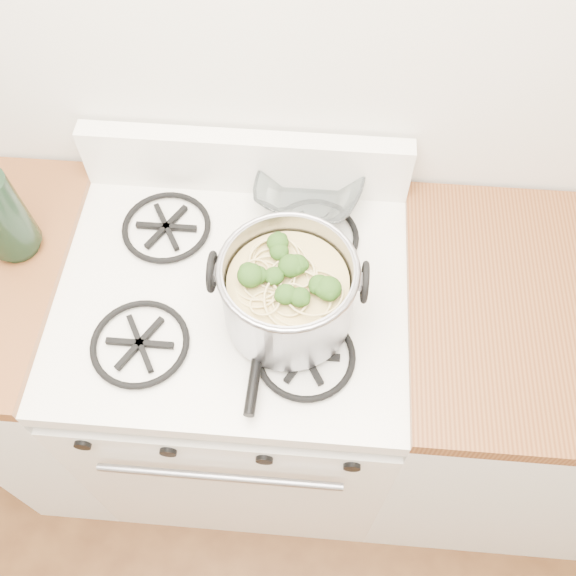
# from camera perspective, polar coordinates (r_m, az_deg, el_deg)

# --- Properties ---
(gas_range) EXTENTS (0.76, 0.66, 0.92)m
(gas_range) POSITION_cam_1_polar(r_m,az_deg,el_deg) (1.81, -3.92, -8.06)
(gas_range) COLOR white
(gas_range) RESTS_ON ground
(counter_left) EXTENTS (0.25, 0.65, 0.92)m
(counter_left) POSITION_cam_1_polar(r_m,az_deg,el_deg) (1.90, -19.28, -6.11)
(counter_left) COLOR silver
(counter_left) RESTS_ON ground
(counter_right) EXTENTS (1.00, 0.65, 0.92)m
(counter_right) POSITION_cam_1_polar(r_m,az_deg,el_deg) (1.91, 23.61, -8.96)
(counter_right) COLOR silver
(counter_right) RESTS_ON ground
(stock_pot) EXTENTS (0.30, 0.27, 0.18)m
(stock_pot) POSITION_cam_1_polar(r_m,az_deg,el_deg) (1.26, -0.00, -0.45)
(stock_pot) COLOR gray
(stock_pot) RESTS_ON gas_range
(spatula) EXTENTS (0.30, 0.32, 0.02)m
(spatula) POSITION_cam_1_polar(r_m,az_deg,el_deg) (1.34, -1.98, -1.07)
(spatula) COLOR black
(spatula) RESTS_ON gas_range
(glass_bowl) EXTENTS (0.12, 0.12, 0.02)m
(glass_bowl) POSITION_cam_1_polar(r_m,az_deg,el_deg) (1.51, 1.95, 8.59)
(glass_bowl) COLOR white
(glass_bowl) RESTS_ON gas_range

